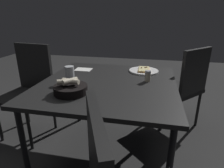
# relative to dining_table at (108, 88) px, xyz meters

# --- Properties ---
(ground) EXTENTS (8.00, 8.00, 0.00)m
(ground) POSITION_rel_dining_table_xyz_m (0.00, 0.00, -0.66)
(ground) COLOR #2D2D2D
(dining_table) EXTENTS (1.08, 1.11, 0.71)m
(dining_table) POSITION_rel_dining_table_xyz_m (0.00, 0.00, 0.00)
(dining_table) COLOR black
(dining_table) RESTS_ON ground
(pizza_plate) EXTENTS (0.28, 0.28, 0.04)m
(pizza_plate) POSITION_rel_dining_table_xyz_m (-0.27, -0.36, 0.06)
(pizza_plate) COLOR white
(pizza_plate) RESTS_ON dining_table
(bread_basket) EXTENTS (0.23, 0.23, 0.11)m
(bread_basket) POSITION_rel_dining_table_xyz_m (0.20, 0.28, 0.09)
(bread_basket) COLOR black
(bread_basket) RESTS_ON dining_table
(beer_glass) EXTENTS (0.07, 0.07, 0.13)m
(beer_glass) POSITION_rel_dining_table_xyz_m (0.30, 0.07, 0.11)
(beer_glass) COLOR silver
(beer_glass) RESTS_ON dining_table
(pepper_shaker) EXTENTS (0.05, 0.05, 0.09)m
(pepper_shaker) POSITION_rel_dining_table_xyz_m (-0.31, -0.08, 0.09)
(pepper_shaker) COLOR #BFB299
(pepper_shaker) RESTS_ON dining_table
(napkin) EXTENTS (0.16, 0.12, 0.00)m
(napkin) POSITION_rel_dining_table_xyz_m (0.32, -0.30, 0.06)
(napkin) COLOR white
(napkin) RESTS_ON dining_table
(chair_far) EXTENTS (0.62, 0.62, 0.92)m
(chair_far) POSITION_rel_dining_table_xyz_m (-0.68, -0.61, -0.13)
(chair_far) COLOR black
(chair_far) RESTS_ON ground
(chair_spare) EXTENTS (0.50, 0.50, 0.95)m
(chair_spare) POSITION_rel_dining_table_xyz_m (0.89, -0.21, -0.12)
(chair_spare) COLOR black
(chair_spare) RESTS_ON ground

